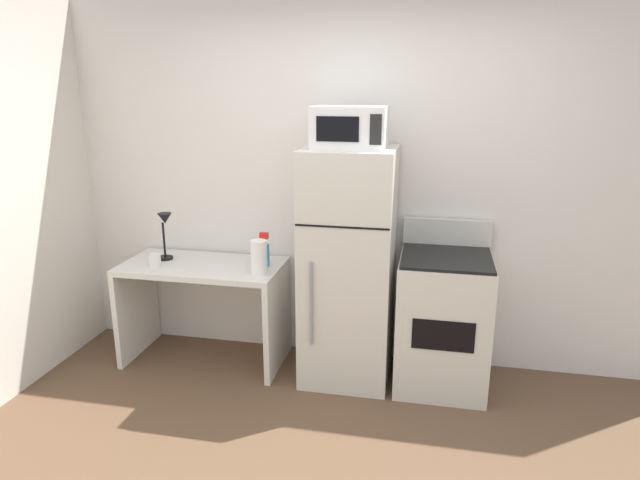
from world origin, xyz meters
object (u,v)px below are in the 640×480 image
(desk, at_px, (204,293))
(microwave, at_px, (350,127))
(refrigerator, at_px, (348,267))
(paper_towel_roll, at_px, (259,258))
(coffee_mug, at_px, (155,260))
(spray_bottle, at_px, (265,253))
(oven_range, at_px, (443,320))
(desk_lamp, at_px, (165,228))

(desk, bearing_deg, microwave, -1.52)
(desk, relative_size, refrigerator, 0.72)
(microwave, bearing_deg, refrigerator, 90.33)
(desk, height_order, microwave, microwave)
(refrigerator, bearing_deg, desk, 179.61)
(paper_towel_roll, bearing_deg, coffee_mug, 178.88)
(spray_bottle, distance_m, coffee_mug, 0.78)
(refrigerator, relative_size, oven_range, 1.46)
(coffee_mug, relative_size, refrigerator, 0.06)
(spray_bottle, distance_m, microwave, 1.08)
(spray_bottle, xyz_separation_m, refrigerator, (0.61, -0.05, -0.05))
(desk, distance_m, microwave, 1.62)
(paper_towel_roll, bearing_deg, spray_bottle, 94.83)
(coffee_mug, relative_size, paper_towel_roll, 0.40)
(spray_bottle, height_order, oven_range, oven_range)
(desk_lamp, bearing_deg, coffee_mug, -93.82)
(microwave, bearing_deg, desk, 178.48)
(spray_bottle, distance_m, paper_towel_roll, 0.18)
(desk, relative_size, paper_towel_roll, 4.80)
(coffee_mug, distance_m, oven_range, 2.04)
(spray_bottle, relative_size, refrigerator, 0.16)
(coffee_mug, distance_m, paper_towel_roll, 0.78)
(refrigerator, bearing_deg, desk_lamp, 178.13)
(desk_lamp, height_order, paper_towel_roll, desk_lamp)
(desk, xyz_separation_m, oven_range, (1.71, -0.00, -0.06))
(desk_lamp, distance_m, paper_towel_roll, 0.79)
(coffee_mug, xyz_separation_m, refrigerator, (1.37, 0.11, 0.01))
(oven_range, bearing_deg, desk_lamp, 178.85)
(desk, height_order, spray_bottle, spray_bottle)
(coffee_mug, bearing_deg, spray_bottle, 12.21)
(desk, distance_m, desk_lamp, 0.55)
(spray_bottle, relative_size, coffee_mug, 2.62)
(desk, relative_size, coffee_mug, 12.14)
(paper_towel_roll, height_order, oven_range, oven_range)
(desk_lamp, distance_m, oven_range, 2.07)
(spray_bottle, bearing_deg, paper_towel_roll, -85.17)
(spray_bottle, relative_size, paper_towel_roll, 1.04)
(refrigerator, bearing_deg, oven_range, 0.36)
(desk, bearing_deg, refrigerator, -0.39)
(coffee_mug, bearing_deg, desk_lamp, 86.18)
(desk_lamp, xyz_separation_m, coffee_mug, (-0.01, -0.16, -0.19))
(spray_bottle, bearing_deg, microwave, -6.77)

